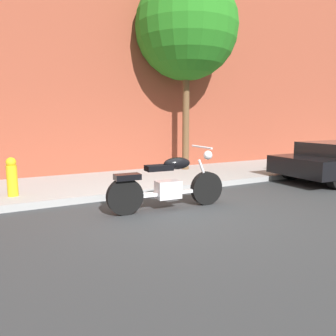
% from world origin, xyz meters
% --- Properties ---
extents(ground_plane, '(60.00, 60.00, 0.00)m').
position_xyz_m(ground_plane, '(0.00, 0.00, 0.00)').
color(ground_plane, '#303335').
extents(sidewalk, '(22.61, 2.79, 0.14)m').
position_xyz_m(sidewalk, '(0.00, 2.73, 0.07)').
color(sidewalk, '#9B9B9B').
rests_on(sidewalk, ground).
extents(building_facade, '(22.61, 0.50, 8.77)m').
position_xyz_m(building_facade, '(0.00, 4.38, 4.38)').
color(building_facade, brown).
rests_on(building_facade, ground).
extents(motorcycle, '(2.28, 0.70, 1.14)m').
position_xyz_m(motorcycle, '(-0.10, 0.21, 0.46)').
color(motorcycle, black).
rests_on(motorcycle, ground).
extents(street_tree, '(2.94, 2.94, 5.69)m').
position_xyz_m(street_tree, '(2.24, 3.43, 4.20)').
color(street_tree, brown).
rests_on(street_tree, ground).
extents(fire_hydrant, '(0.20, 0.20, 0.91)m').
position_xyz_m(fire_hydrant, '(-2.56, 2.04, 0.46)').
color(fire_hydrant, gold).
rests_on(fire_hydrant, ground).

